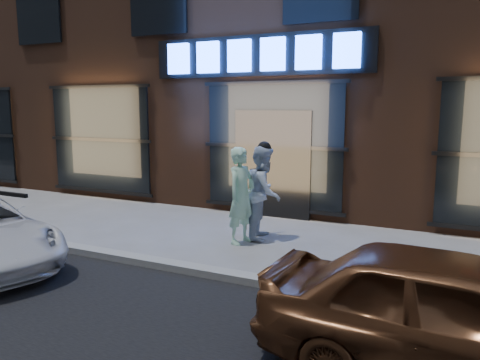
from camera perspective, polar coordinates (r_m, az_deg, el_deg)
The scene contains 6 objects.
ground at distance 7.39m, azimuth -7.65°, elevation -10.86°, with size 90.00×90.00×0.00m, color slate.
curb at distance 7.37m, azimuth -7.66°, elevation -10.43°, with size 60.00×0.25×0.12m, color gray.
storefront_building at distance 14.54m, azimuth 10.43°, elevation 19.41°, with size 30.20×8.28×10.30m.
man_bowtie at distance 8.52m, azimuth 0.17°, elevation -1.91°, with size 0.65×0.42×1.77m, color #B7F0CC.
man_cap at distance 8.85m, azimuth 2.93°, elevation -1.50°, with size 0.86×0.67×1.77m, color silver.
gold_sedan at distance 4.78m, azimuth 25.13°, elevation -15.08°, with size 1.47×3.66×1.25m, color brown.
Camera 1 is at (3.84, -5.79, 2.51)m, focal length 35.00 mm.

